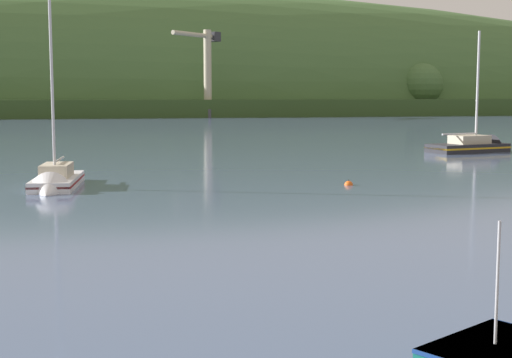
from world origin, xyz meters
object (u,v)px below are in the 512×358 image
(dockside_crane, at_px, (207,74))
(sailboat_outer_reach, at_px, (477,149))
(sailboat_near_mooring, at_px, (55,185))
(mooring_buoy_midchannel, at_px, (349,185))

(dockside_crane, xyz_separation_m, sailboat_outer_reach, (7.63, -107.05, -9.83))
(sailboat_near_mooring, relative_size, mooring_buoy_midchannel, 21.58)
(mooring_buoy_midchannel, bearing_deg, dockside_crane, 83.98)
(sailboat_near_mooring, distance_m, sailboat_outer_reach, 43.09)
(sailboat_near_mooring, bearing_deg, sailboat_outer_reach, 123.52)
(sailboat_outer_reach, xyz_separation_m, mooring_buoy_midchannel, (-21.22, -21.72, -0.27))
(sailboat_outer_reach, height_order, mooring_buoy_midchannel, sailboat_outer_reach)
(sailboat_near_mooring, relative_size, sailboat_outer_reach, 1.02)
(sailboat_near_mooring, distance_m, mooring_buoy_midchannel, 17.50)
(dockside_crane, relative_size, sailboat_near_mooring, 1.54)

